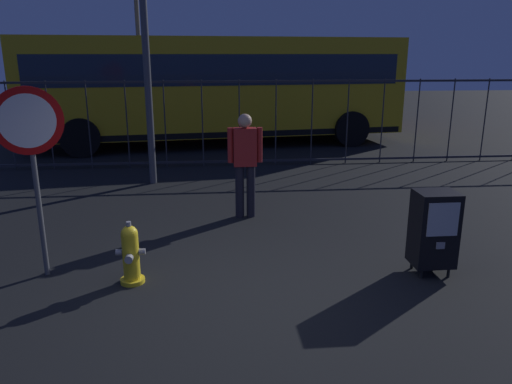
# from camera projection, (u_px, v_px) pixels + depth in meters

# --- Properties ---
(ground_plane) EXTENTS (60.00, 60.00, 0.00)m
(ground_plane) POSITION_uv_depth(u_px,v_px,m) (238.00, 305.00, 5.21)
(ground_plane) COLOR black
(fire_hydrant) EXTENTS (0.33, 0.32, 0.75)m
(fire_hydrant) POSITION_uv_depth(u_px,v_px,m) (131.00, 254.00, 5.63)
(fire_hydrant) COLOR yellow
(fire_hydrant) RESTS_ON ground_plane
(newspaper_box_primary) EXTENTS (0.48, 0.42, 1.02)m
(newspaper_box_primary) POSITION_uv_depth(u_px,v_px,m) (434.00, 228.00, 5.82)
(newspaper_box_primary) COLOR black
(newspaper_box_primary) RESTS_ON ground_plane
(stop_sign) EXTENTS (0.71, 0.31, 2.23)m
(stop_sign) POSITION_uv_depth(u_px,v_px,m) (31.00, 143.00, 5.49)
(stop_sign) COLOR #4C4F54
(stop_sign) RESTS_ON ground_plane
(pedestrian) EXTENTS (0.55, 0.22, 1.67)m
(pedestrian) POSITION_uv_depth(u_px,v_px,m) (245.00, 160.00, 7.79)
(pedestrian) COLOR black
(pedestrian) RESTS_ON ground_plane
(fence_barrier) EXTENTS (18.03, 0.04, 2.00)m
(fence_barrier) POSITION_uv_depth(u_px,v_px,m) (221.00, 123.00, 11.43)
(fence_barrier) COLOR #2D2D33
(fence_barrier) RESTS_ON ground_plane
(bus_near) EXTENTS (10.72, 3.76, 3.00)m
(bus_near) POSITION_uv_depth(u_px,v_px,m) (216.00, 85.00, 14.11)
(bus_near) COLOR gold
(bus_near) RESTS_ON ground_plane
(bus_far) EXTENTS (10.71, 3.69, 3.00)m
(bus_far) POSITION_uv_depth(u_px,v_px,m) (230.00, 77.00, 18.38)
(bus_far) COLOR red
(bus_far) RESTS_ON ground_plane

